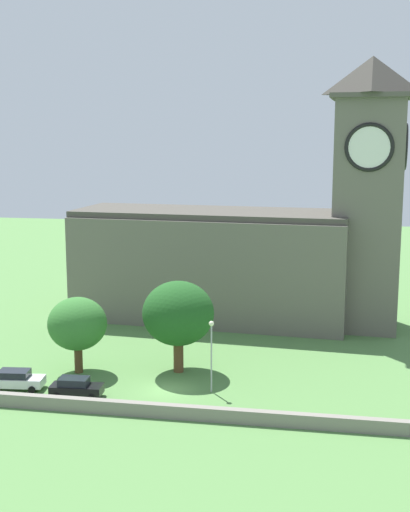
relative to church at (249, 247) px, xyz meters
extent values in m
plane|color=#517F42|center=(-4.32, -8.97, -8.75)|extent=(200.00, 200.00, 0.00)
cube|color=#666056|center=(-4.56, 0.32, -2.60)|extent=(32.77, 13.96, 12.32)
cube|color=#47433C|center=(-4.56, 0.32, 3.91)|extent=(32.71, 13.02, 0.70)
cube|color=#666056|center=(13.25, -0.91, 4.04)|extent=(7.82, 7.82, 25.59)
cube|color=#4F4B43|center=(13.25, -0.91, 17.08)|extent=(9.07, 9.07, 0.50)
pyramid|color=#38352F|center=(13.25, -0.91, 19.35)|extent=(8.21, 8.21, 4.03)
cylinder|color=white|center=(12.99, -4.63, 11.71)|extent=(4.69, 0.45, 4.69)
torus|color=black|center=(12.99, -4.63, 11.71)|extent=(5.13, 0.78, 5.11)
cylinder|color=white|center=(16.97, -1.17, 11.71)|extent=(0.45, 4.69, 4.69)
torus|color=black|center=(16.97, -1.17, 11.71)|extent=(0.78, 5.13, 5.11)
cube|color=gray|center=(-4.32, -29.72, -8.21)|extent=(50.75, 0.70, 1.09)
cube|color=silver|center=(-17.18, -26.02, -8.07)|extent=(4.79, 2.32, 0.76)
cube|color=#1E232B|center=(-17.41, -26.05, -7.39)|extent=(2.75, 1.88, 0.60)
cylinder|color=black|center=(-15.72, -24.94, -8.45)|extent=(0.64, 0.39, 0.61)
cylinder|color=black|center=(-15.52, -26.76, -8.45)|extent=(0.64, 0.39, 0.61)
cylinder|color=black|center=(-18.84, -25.29, -8.45)|extent=(0.64, 0.39, 0.61)
cube|color=black|center=(-11.40, -26.98, -8.05)|extent=(4.45, 2.01, 0.78)
cube|color=#1E232B|center=(-11.61, -26.99, -7.36)|extent=(2.53, 1.67, 0.62)
cylinder|color=black|center=(-9.98, -26.02, -8.44)|extent=(0.64, 0.35, 0.62)
cylinder|color=black|center=(-9.86, -27.74, -8.44)|extent=(0.64, 0.35, 0.62)
cylinder|color=black|center=(-12.93, -26.22, -8.44)|extent=(0.64, 0.35, 0.62)
cylinder|color=black|center=(-12.81, -27.94, -8.44)|extent=(0.64, 0.35, 0.62)
cylinder|color=#9EA0A5|center=(-0.48, -23.74, -5.84)|extent=(0.14, 0.14, 5.83)
sphere|color=#F4EFCC|center=(-0.48, -23.74, -2.70)|extent=(0.44, 0.44, 0.44)
cylinder|color=brown|center=(-13.41, -21.09, -7.44)|extent=(0.76, 0.76, 2.64)
ellipsoid|color=#33702D|center=(-13.41, -21.09, -4.08)|extent=(5.42, 5.42, 4.88)
cylinder|color=brown|center=(-4.33, -19.27, -7.19)|extent=(0.92, 0.92, 3.13)
ellipsoid|color=#1E511E|center=(-4.33, -19.27, -3.15)|extent=(6.60, 6.60, 5.94)
camera|label=1|loc=(8.73, -78.47, 12.89)|focal=47.81mm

